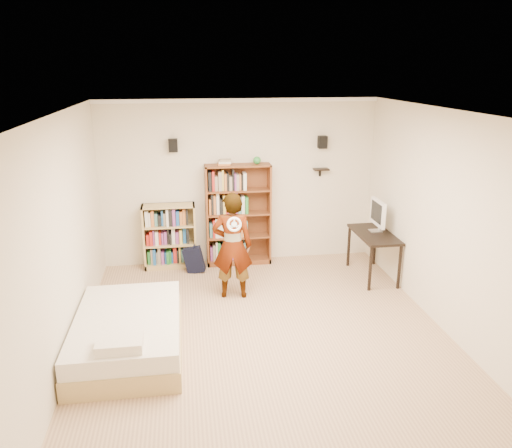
{
  "coord_description": "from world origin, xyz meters",
  "views": [
    {
      "loc": [
        -0.92,
        -5.47,
        3.18
      ],
      "look_at": [
        -0.01,
        0.6,
        1.23
      ],
      "focal_mm": 35.0,
      "sensor_mm": 36.0,
      "label": 1
    }
  ],
  "objects": [
    {
      "name": "speaker_right",
      "position": [
        1.35,
        2.4,
        2.0
      ],
      "size": [
        0.14,
        0.12,
        0.2
      ],
      "primitive_type": "cube",
      "color": "black",
      "rests_on": "room_shell"
    },
    {
      "name": "person",
      "position": [
        -0.27,
        1.08,
        0.77
      ],
      "size": [
        0.6,
        0.43,
        1.54
      ],
      "primitive_type": "imported",
      "rotation": [
        0.0,
        0.0,
        3.03
      ],
      "color": "black",
      "rests_on": "ground"
    },
    {
      "name": "daybed",
      "position": [
        -1.63,
        -0.17,
        0.27
      ],
      "size": [
        1.21,
        1.86,
        0.55
      ],
      "primitive_type": null,
      "color": "silver",
      "rests_on": "ground"
    },
    {
      "name": "room_shell",
      "position": [
        0.0,
        0.0,
        1.76
      ],
      "size": [
        4.52,
        5.02,
        2.71
      ],
      "color": "beige",
      "rests_on": "ground"
    },
    {
      "name": "computer_desk",
      "position": [
        1.97,
        1.46,
        0.36
      ],
      "size": [
        0.53,
        1.06,
        0.72
      ],
      "primitive_type": null,
      "color": "black",
      "rests_on": "ground"
    },
    {
      "name": "low_bookshelf",
      "position": [
        -1.18,
        2.34,
        0.53
      ],
      "size": [
        0.85,
        0.32,
        1.06
      ],
      "primitive_type": null,
      "color": "tan",
      "rests_on": "ground"
    },
    {
      "name": "wall_shelf",
      "position": [
        1.35,
        2.41,
        1.55
      ],
      "size": [
        0.25,
        0.16,
        0.02
      ],
      "primitive_type": "cube",
      "color": "black",
      "rests_on": "room_shell"
    },
    {
      "name": "imac",
      "position": [
        2.01,
        1.55,
        0.97
      ],
      "size": [
        0.15,
        0.51,
        0.5
      ],
      "primitive_type": null,
      "rotation": [
        0.0,
        0.0,
        -0.11
      ],
      "color": "white",
      "rests_on": "computer_desk"
    },
    {
      "name": "tall_bookshelf",
      "position": [
        -0.05,
        2.35,
        0.84
      ],
      "size": [
        1.06,
        0.31,
        1.68
      ],
      "primitive_type": null,
      "color": "brown",
      "rests_on": "ground"
    },
    {
      "name": "wii_wheel",
      "position": [
        -0.27,
        0.8,
        1.18
      ],
      "size": [
        0.2,
        0.08,
        0.2
      ],
      "primitive_type": "torus",
      "rotation": [
        1.36,
        0.0,
        0.0
      ],
      "color": "white",
      "rests_on": "person"
    },
    {
      "name": "navy_bag",
      "position": [
        -0.8,
        2.06,
        0.21
      ],
      "size": [
        0.35,
        0.26,
        0.43
      ],
      "primitive_type": null,
      "rotation": [
        0.0,
        0.0,
        -0.18
      ],
      "color": "black",
      "rests_on": "ground"
    },
    {
      "name": "speaker_left",
      "position": [
        -1.05,
        2.4,
        2.0
      ],
      "size": [
        0.14,
        0.12,
        0.2
      ],
      "primitive_type": "cube",
      "color": "black",
      "rests_on": "room_shell"
    },
    {
      "name": "ground",
      "position": [
        0.0,
        0.0,
        0.0
      ],
      "size": [
        4.5,
        5.0,
        0.01
      ],
      "primitive_type": "cube",
      "color": "tan",
      "rests_on": "ground"
    },
    {
      "name": "crown_molding",
      "position": [
        0.0,
        0.0,
        2.67
      ],
      "size": [
        4.5,
        5.0,
        0.06
      ],
      "color": "white",
      "rests_on": "room_shell"
    }
  ]
}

